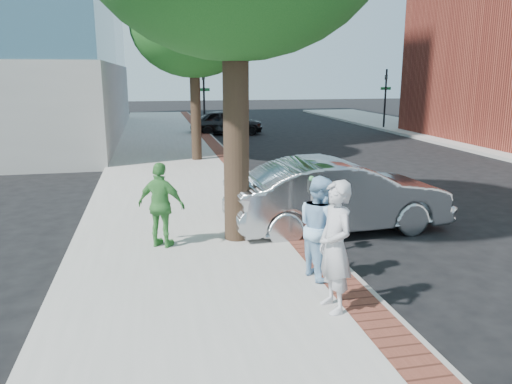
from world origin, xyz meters
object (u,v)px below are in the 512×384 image
object	(u,v)px
person_green	(161,205)
sedan_silver	(338,195)
bg_car	(226,122)
parking_meter	(313,198)
person_gray	(335,247)
person_officer	(320,227)

from	to	relation	value
person_green	sedan_silver	world-z (taller)	person_green
bg_car	person_green	bearing A→B (deg)	171.46
parking_meter	bg_car	distance (m)	20.59
sedan_silver	person_green	bearing A→B (deg)	96.41
sedan_silver	bg_car	bearing A→B (deg)	-4.48
person_gray	person_officer	size ratio (longest dim) A/B	1.11
sedan_silver	bg_car	distance (m)	18.98
parking_meter	person_green	xyz separation A→B (m)	(-2.83, 0.85, -0.20)
person_gray	bg_car	size ratio (longest dim) A/B	0.45
person_officer	sedan_silver	distance (m)	3.09
person_officer	sedan_silver	bearing A→B (deg)	-37.06
sedan_silver	bg_car	xyz separation A→B (m)	(0.30, 18.98, -0.10)
person_officer	parking_meter	bearing A→B (deg)	-22.49
person_green	parking_meter	bearing A→B (deg)	-167.15
parking_meter	bg_car	bearing A→B (deg)	85.99
parking_meter	person_officer	distance (m)	1.24
bg_car	person_officer	bearing A→B (deg)	179.24
person_gray	sedan_silver	bearing A→B (deg)	151.78
parking_meter	sedan_silver	xyz separation A→B (m)	(1.13, 1.55, -0.37)
parking_meter	person_officer	world-z (taller)	person_officer
person_green	bg_car	bearing A→B (deg)	-72.61
parking_meter	person_gray	xyz separation A→B (m)	(-0.47, -2.45, -0.09)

